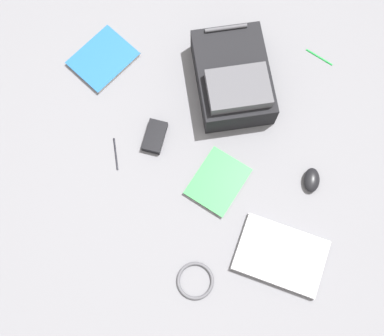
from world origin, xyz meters
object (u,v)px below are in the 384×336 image
(cable_coil, at_px, (195,281))
(backpack, at_px, (233,79))
(book_manual, at_px, (103,59))
(laptop, at_px, (281,255))
(pen_blue, at_px, (116,154))
(pen_black, at_px, (319,57))
(book_blue, at_px, (218,182))
(computer_mouse, at_px, (312,180))
(power_brick, at_px, (155,136))

(cable_coil, bearing_deg, backpack, 83.93)
(backpack, height_order, book_manual, backpack)
(laptop, height_order, pen_blue, laptop)
(laptop, relative_size, pen_black, 2.92)
(cable_coil, bearing_deg, pen_black, 65.20)
(book_blue, xyz_separation_m, pen_black, (0.41, 0.62, -0.01))
(computer_mouse, bearing_deg, pen_black, -89.74)
(computer_mouse, distance_m, cable_coil, 0.63)
(book_blue, bearing_deg, computer_mouse, 5.60)
(book_blue, relative_size, pen_black, 2.23)
(backpack, relative_size, book_blue, 1.61)
(book_blue, bearing_deg, power_brick, 148.54)
(computer_mouse, xyz_separation_m, power_brick, (-0.67, 0.14, -0.00))
(computer_mouse, xyz_separation_m, pen_black, (0.03, 0.58, -0.02))
(backpack, bearing_deg, laptop, -71.67)
(power_brick, bearing_deg, book_manual, 127.89)
(backpack, xyz_separation_m, computer_mouse, (0.36, -0.40, -0.06))
(pen_blue, bearing_deg, computer_mouse, -3.31)
(book_blue, xyz_separation_m, power_brick, (-0.28, 0.17, 0.01))
(laptop, relative_size, computer_mouse, 3.80)
(power_brick, bearing_deg, computer_mouse, -11.44)
(laptop, bearing_deg, pen_black, 80.85)
(power_brick, bearing_deg, backpack, 40.64)
(laptop, height_order, book_manual, laptop)
(book_blue, bearing_deg, cable_coil, -98.44)
(computer_mouse, height_order, cable_coil, computer_mouse)
(book_manual, bearing_deg, book_blue, -43.27)
(laptop, bearing_deg, backpack, 108.33)
(book_manual, xyz_separation_m, cable_coil, (0.49, -0.93, -0.00))
(laptop, distance_m, power_brick, 0.71)
(laptop, relative_size, cable_coil, 2.68)
(backpack, bearing_deg, book_blue, -93.86)
(laptop, bearing_deg, book_blue, 133.76)
(pen_black, bearing_deg, book_blue, -123.77)
(book_blue, bearing_deg, laptop, -46.24)
(power_brick, bearing_deg, book_blue, -31.46)
(laptop, height_order, cable_coil, laptop)
(laptop, distance_m, book_blue, 0.39)
(book_blue, height_order, cable_coil, book_blue)
(computer_mouse, height_order, power_brick, computer_mouse)
(laptop, xyz_separation_m, pen_blue, (-0.71, 0.37, -0.01))
(book_manual, distance_m, pen_black, 0.97)
(backpack, distance_m, power_brick, 0.42)
(book_manual, xyz_separation_m, pen_black, (0.97, 0.10, -0.01))
(cable_coil, bearing_deg, laptop, 21.06)
(backpack, relative_size, pen_blue, 3.40)
(book_manual, relative_size, computer_mouse, 3.25)
(cable_coil, height_order, power_brick, power_brick)
(cable_coil, xyz_separation_m, power_brick, (-0.22, 0.58, 0.01))
(laptop, xyz_separation_m, book_blue, (-0.27, 0.28, -0.01))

